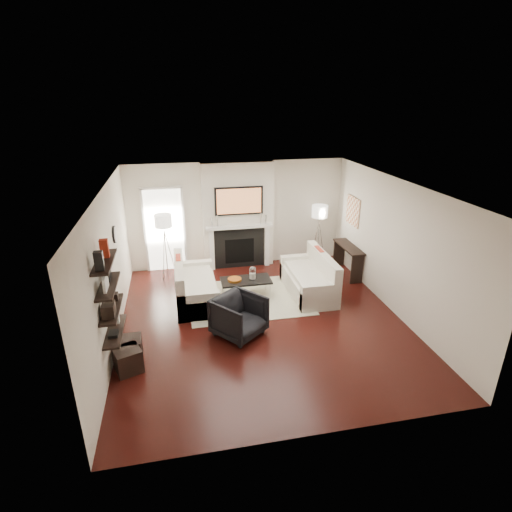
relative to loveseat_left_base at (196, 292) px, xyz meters
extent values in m
plane|color=#340E0B|center=(1.23, -1.09, -0.21)|extent=(6.00, 6.00, 0.00)
plane|color=white|center=(1.23, -1.09, 2.49)|extent=(6.00, 6.00, 0.00)
plane|color=silver|center=(1.23, 1.91, 1.14)|extent=(5.50, 0.00, 5.50)
plane|color=silver|center=(1.23, -4.09, 1.14)|extent=(5.50, 0.00, 5.50)
plane|color=silver|center=(-1.52, -1.09, 1.14)|extent=(0.00, 6.00, 6.00)
plane|color=silver|center=(3.98, -1.09, 1.14)|extent=(0.00, 6.00, 6.00)
cube|color=silver|center=(1.23, 1.79, 1.14)|extent=(1.80, 0.25, 2.70)
cube|color=black|center=(1.23, 1.65, 0.31)|extent=(1.30, 0.02, 1.04)
cube|color=black|center=(1.23, 1.65, 0.24)|extent=(0.75, 0.02, 0.65)
cube|color=white|center=(0.51, 1.62, 0.34)|extent=(0.12, 0.08, 1.10)
cube|color=white|center=(1.95, 1.62, 0.34)|extent=(0.12, 0.08, 1.10)
cube|color=white|center=(1.23, 1.60, 0.91)|extent=(1.70, 0.18, 0.07)
cube|color=black|center=(1.23, 1.63, 1.57)|extent=(1.20, 0.06, 0.70)
cube|color=#BF723F|center=(1.23, 1.60, 1.57)|extent=(1.10, 0.00, 0.62)
cylinder|color=silver|center=(0.68, 1.61, 1.09)|extent=(0.04, 0.04, 0.30)
cylinder|color=silver|center=(0.55, 1.61, 1.06)|extent=(0.04, 0.04, 0.24)
cylinder|color=silver|center=(1.78, 1.61, 1.09)|extent=(0.04, 0.04, 0.30)
cylinder|color=silver|center=(1.91, 1.61, 1.06)|extent=(0.04, 0.04, 0.24)
cube|color=white|center=(-0.62, 1.89, 0.84)|extent=(0.90, 0.02, 2.10)
cube|color=white|center=(-1.10, 1.87, 0.84)|extent=(0.06, 0.06, 2.16)
cube|color=white|center=(-0.14, 1.87, 0.84)|extent=(0.06, 0.06, 2.16)
cube|color=white|center=(-0.62, 1.87, 1.92)|extent=(1.02, 0.06, 0.06)
cube|color=#BFBA9D|center=(1.13, -0.14, -0.20)|extent=(2.60, 2.00, 0.01)
cube|color=silver|center=(0.00, 0.00, 0.00)|extent=(0.85, 1.80, 0.42)
cube|color=silver|center=(-0.33, 0.00, 0.32)|extent=(0.18, 1.80, 0.80)
cube|color=silver|center=(0.00, -0.81, 0.09)|extent=(0.85, 0.18, 0.60)
cube|color=silver|center=(0.00, 0.81, 0.09)|extent=(0.85, 0.18, 0.60)
cube|color=silver|center=(0.05, 0.00, 0.26)|extent=(0.63, 1.44, 0.10)
cube|color=#A32714|center=(-0.33, 0.30, 0.52)|extent=(0.10, 0.42, 0.42)
cube|color=black|center=(-0.33, -0.30, 0.51)|extent=(0.10, 0.40, 0.40)
cube|color=silver|center=(2.50, -0.12, 0.00)|extent=(0.85, 1.80, 0.42)
cube|color=silver|center=(2.84, -0.12, 0.32)|extent=(0.18, 1.80, 0.80)
cube|color=silver|center=(2.50, -0.93, 0.09)|extent=(0.85, 0.18, 0.60)
cube|color=silver|center=(2.50, 0.69, 0.09)|extent=(0.85, 0.18, 0.60)
cube|color=silver|center=(2.45, -0.12, 0.26)|extent=(0.63, 1.44, 0.10)
cube|color=#A32714|center=(2.84, 0.18, 0.52)|extent=(0.10, 0.42, 0.42)
cube|color=black|center=(2.84, -0.42, 0.51)|extent=(0.10, 0.40, 0.40)
cube|color=black|center=(1.09, -0.03, 0.19)|extent=(1.10, 0.55, 0.04)
cylinder|color=silver|center=(0.59, -0.25, -0.02)|extent=(0.02, 0.02, 0.38)
cylinder|color=silver|center=(1.59, -0.25, -0.02)|extent=(0.02, 0.02, 0.38)
cylinder|color=silver|center=(0.59, 0.19, -0.02)|extent=(0.02, 0.02, 0.38)
cylinder|color=silver|center=(1.59, 0.19, -0.02)|extent=(0.02, 0.02, 0.38)
cylinder|color=white|center=(1.24, -0.03, 0.35)|extent=(0.14, 0.14, 0.25)
cylinder|color=white|center=(1.24, -0.03, 0.29)|extent=(0.10, 0.10, 0.14)
cylinder|color=#BA671F|center=(0.84, -0.03, 0.24)|extent=(0.30, 0.30, 0.05)
imported|color=black|center=(0.70, -1.50, 0.21)|extent=(1.11, 1.11, 0.84)
cylinder|color=silver|center=(-0.62, 1.39, 0.39)|extent=(0.02, 0.02, 1.20)
cylinder|color=white|center=(-0.62, 1.39, 1.24)|extent=(0.40, 0.40, 0.30)
cylinder|color=silver|center=(-0.51, 1.39, 0.39)|extent=(0.25, 0.02, 1.23)
cylinder|color=silver|center=(-0.68, 1.49, 0.39)|extent=(0.14, 0.22, 1.23)
cylinder|color=silver|center=(-0.68, 1.30, 0.39)|extent=(0.14, 0.22, 1.23)
cylinder|color=silver|center=(3.28, 1.44, 0.39)|extent=(0.02, 0.02, 1.20)
cylinder|color=white|center=(3.28, 1.44, 1.24)|extent=(0.40, 0.40, 0.30)
cylinder|color=silver|center=(3.39, 1.44, 0.39)|extent=(0.25, 0.02, 1.23)
cylinder|color=silver|center=(3.22, 1.54, 0.39)|extent=(0.14, 0.22, 1.23)
cylinder|color=silver|center=(3.22, 1.35, 0.39)|extent=(0.14, 0.22, 1.23)
cube|color=black|center=(3.80, 0.67, 0.52)|extent=(0.35, 1.20, 0.04)
cube|color=black|center=(3.80, 0.12, 0.14)|extent=(0.30, 0.04, 0.71)
cube|color=black|center=(3.80, 1.22, 0.14)|extent=(0.30, 0.04, 0.71)
cube|color=tan|center=(3.96, 0.96, 1.34)|extent=(0.03, 0.70, 0.70)
cube|color=black|center=(-1.39, -2.09, 0.49)|extent=(0.25, 1.00, 0.03)
cube|color=black|center=(-1.39, -2.09, 0.89)|extent=(0.25, 1.00, 0.04)
cube|color=black|center=(-1.39, -2.09, 1.29)|extent=(0.25, 1.00, 0.04)
cube|color=black|center=(-1.39, -2.09, 1.69)|extent=(0.25, 1.00, 0.04)
cube|color=black|center=(-1.39, -2.44, 1.85)|extent=(0.12, 0.10, 0.28)
cube|color=#A32714|center=(-1.39, -1.94, 1.85)|extent=(0.12, 0.10, 0.28)
cube|color=white|center=(-1.39, -2.24, 1.42)|extent=(0.04, 0.30, 0.22)
cube|color=black|center=(-1.39, -1.89, 1.40)|extent=(0.04, 0.22, 0.18)
cube|color=black|center=(-1.39, -2.32, 1.01)|extent=(0.18, 0.25, 0.20)
cube|color=black|center=(-1.39, -1.82, 0.97)|extent=(0.15, 0.12, 0.12)
cube|color=black|center=(-1.39, -2.23, 0.53)|extent=(0.14, 0.20, 0.05)
cube|color=white|center=(-1.39, -1.86, 0.60)|extent=(0.10, 0.10, 0.18)
cylinder|color=black|center=(-1.50, -0.19, 1.49)|extent=(0.04, 0.34, 0.34)
cylinder|color=white|center=(-1.48, -0.19, 1.49)|extent=(0.01, 0.29, 0.29)
cube|color=black|center=(-1.24, -1.89, -0.01)|extent=(0.41, 0.41, 0.40)
cube|color=black|center=(-1.24, -2.19, -0.01)|extent=(0.52, 0.52, 0.40)
camera|label=1|loc=(-0.27, -7.87, 3.98)|focal=28.00mm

